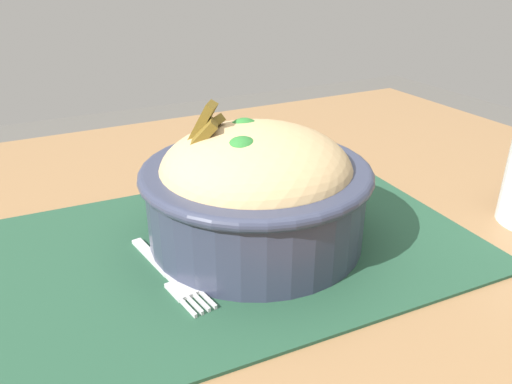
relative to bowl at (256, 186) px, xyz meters
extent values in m
cube|color=olive|center=(0.06, -0.02, -0.08)|extent=(1.21, 0.82, 0.04)
cylinder|color=brown|center=(-0.48, -0.37, -0.43)|extent=(0.04, 0.04, 0.67)
cube|color=#1E422D|center=(0.03, 0.00, -0.06)|extent=(0.48, 0.32, 0.00)
cylinder|color=#2D3347|center=(0.00, 0.00, -0.02)|extent=(0.20, 0.20, 0.08)
torus|color=#2D3347|center=(0.00, 0.00, 0.01)|extent=(0.22, 0.22, 0.01)
ellipsoid|color=tan|center=(0.00, 0.00, 0.02)|extent=(0.23, 0.23, 0.08)
sphere|color=#276A2B|center=(0.00, -0.03, 0.04)|extent=(0.04, 0.04, 0.04)
sphere|color=#276A2B|center=(0.00, -0.02, 0.04)|extent=(0.03, 0.03, 0.03)
sphere|color=#276A2B|center=(0.02, 0.02, 0.04)|extent=(0.04, 0.04, 0.04)
cylinder|color=orange|center=(0.00, -0.04, 0.04)|extent=(0.04, 0.03, 0.01)
cylinder|color=orange|center=(0.01, -0.01, 0.04)|extent=(0.03, 0.03, 0.01)
cube|color=brown|center=(0.04, -0.04, 0.05)|extent=(0.04, 0.04, 0.04)
cube|color=brown|center=(0.04, -0.03, 0.05)|extent=(0.04, 0.04, 0.06)
cube|color=brown|center=(0.05, -0.02, 0.05)|extent=(0.04, 0.03, 0.04)
cube|color=silver|center=(0.10, -0.01, -0.05)|extent=(0.02, 0.07, 0.00)
cube|color=silver|center=(0.10, 0.03, -0.05)|extent=(0.01, 0.01, 0.00)
cube|color=silver|center=(0.09, 0.05, -0.05)|extent=(0.03, 0.03, 0.00)
cube|color=silver|center=(0.10, 0.07, -0.05)|extent=(0.01, 0.02, 0.00)
cube|color=silver|center=(0.09, 0.07, -0.05)|extent=(0.01, 0.02, 0.00)
cube|color=silver|center=(0.09, 0.07, -0.05)|extent=(0.01, 0.02, 0.00)
cube|color=silver|center=(0.08, 0.07, -0.05)|extent=(0.01, 0.02, 0.00)
camera|label=1|loc=(0.19, 0.38, 0.20)|focal=35.12mm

